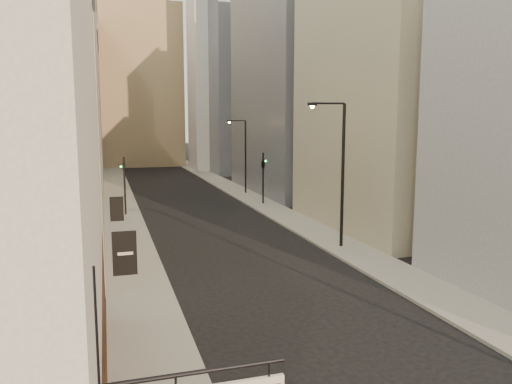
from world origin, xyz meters
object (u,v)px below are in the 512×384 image
Objects in this scene: clock_tower at (140,67)px; traffic_light_right at (263,165)px; white_tower at (216,54)px; streetlamp_mid at (339,166)px; streetlamp_far at (244,152)px; traffic_light_left at (124,175)px.

traffic_light_right is at bearing -81.37° from clock_tower.
white_tower is (11.00, -14.00, 0.97)m from clock_tower.
white_tower is at bearing 94.90° from streetlamp_mid.
streetlamp_far is (0.66, 24.37, -0.59)m from streetlamp_mid.
traffic_light_right is (-0.14, -7.36, -0.79)m from streetlamp_far.
white_tower reaches higher than traffic_light_left.
streetlamp_far is at bearing -111.28° from traffic_light_right.
white_tower is at bearing -51.84° from clock_tower.
white_tower is 8.30× the size of traffic_light_left.
white_tower reaches higher than streetlamp_mid.
streetlamp_far reaches higher than traffic_light_right.
streetlamp_far is at bearing -168.98° from traffic_light_left.
streetlamp_mid is 1.82× the size of traffic_light_left.
traffic_light_left is (-5.27, -51.90, -14.12)m from clock_tower.
white_tower is 8.30× the size of traffic_light_right.
clock_tower is 1.08× the size of white_tower.
streetlamp_far is at bearing -79.73° from clock_tower.
clock_tower is 54.05m from traffic_light_left.
white_tower is at bearing -138.10° from traffic_light_left.
clock_tower is at bearing -120.67° from traffic_light_left.
clock_tower is 4.94× the size of streetlamp_mid.
white_tower reaches higher than streetlamp_far.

